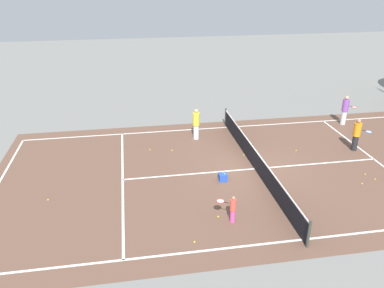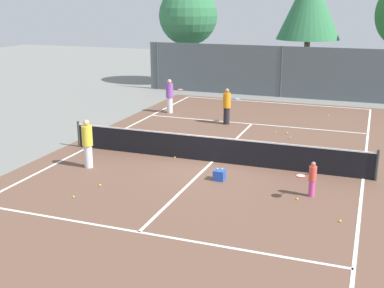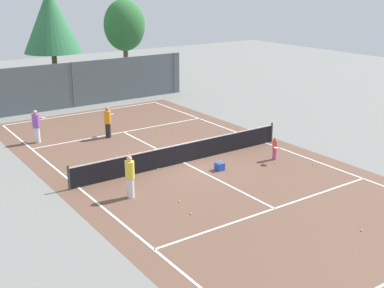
{
  "view_description": "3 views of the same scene",
  "coord_description": "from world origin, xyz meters",
  "views": [
    {
      "loc": [
        15.92,
        -5.81,
        8.97
      ],
      "look_at": [
        -0.67,
        -3.01,
        1.27
      ],
      "focal_mm": 36.03,
      "sensor_mm": 36.0,
      "label": 1
    },
    {
      "loc": [
        5.51,
        -17.27,
        6.0
      ],
      "look_at": [
        -0.21,
        -1.71,
        1.16
      ],
      "focal_mm": 46.56,
      "sensor_mm": 36.0,
      "label": 2
    },
    {
      "loc": [
        -12.79,
        -19.07,
        8.44
      ],
      "look_at": [
        0.13,
        -0.53,
        1.09
      ],
      "focal_mm": 46.34,
      "sensor_mm": 36.0,
      "label": 3
    }
  ],
  "objects": [
    {
      "name": "player_2",
      "position": [
        3.98,
        -2.24,
        0.6
      ],
      "size": [
        0.66,
        0.78,
        1.14
      ],
      "color": "#D14799",
      "rests_on": "ground_plane"
    },
    {
      "name": "tennis_ball_5",
      "position": [
        5.01,
        -3.88,
        0.03
      ],
      "size": [
        0.07,
        0.07,
        0.07
      ],
      "primitive_type": "sphere",
      "color": "#CCE533",
      "rests_on": "ground_plane"
    },
    {
      "name": "tennis_ball_0",
      "position": [
        2.24,
        4.36,
        0.03
      ],
      "size": [
        0.07,
        0.07,
        0.07
      ],
      "primitive_type": "sphere",
      "color": "#CCE533",
      "rests_on": "ground_plane"
    },
    {
      "name": "court_surface",
      "position": [
        0.0,
        0.0,
        0.0
      ],
      "size": [
        13.0,
        25.0,
        0.01
      ],
      "color": "brown",
      "rests_on": "ground_plane"
    },
    {
      "name": "tennis_ball_3",
      "position": [
        3.44,
        9.49,
        0.03
      ],
      "size": [
        0.07,
        0.07,
        0.07
      ],
      "primitive_type": "sphere",
      "color": "#CCE533",
      "rests_on": "ground_plane"
    },
    {
      "name": "tree_0",
      "position": [
        6.92,
        19.13,
        5.04
      ],
      "size": [
        3.57,
        3.04,
        7.22
      ],
      "color": "brown",
      "rests_on": "ground_plane"
    },
    {
      "name": "tennis_ball_4",
      "position": [
        -1.53,
        -0.08,
        0.03
      ],
      "size": [
        0.07,
        0.07,
        0.07
      ],
      "primitive_type": "sphere",
      "color": "#CCE533",
      "rests_on": "ground_plane"
    },
    {
      "name": "tree_2",
      "position": [
        0.78,
        19.51,
        5.7
      ],
      "size": [
        4.48,
        4.48,
        8.21
      ],
      "color": "brown",
      "rests_on": "ground_plane"
    },
    {
      "name": "perimeter_fence",
      "position": [
        0.0,
        14.0,
        1.6
      ],
      "size": [
        18.0,
        0.12,
        3.2
      ],
      "color": "#515B60",
      "rests_on": "ground_plane"
    },
    {
      "name": "player_1",
      "position": [
        -4.83,
        7.36,
        0.95
      ],
      "size": [
        0.95,
        0.69,
        1.85
      ],
      "color": "silver",
      "rests_on": "ground_plane"
    },
    {
      "name": "tennis_ball_6",
      "position": [
        -2.99,
        -4.93,
        0.03
      ],
      "size": [
        0.07,
        0.07,
        0.07
      ],
      "primitive_type": "sphere",
      "color": "#CCE533",
      "rests_on": "ground_plane"
    },
    {
      "name": "tennis_ball_1",
      "position": [
        1.25,
        -9.53,
        0.03
      ],
      "size": [
        0.07,
        0.07,
        0.07
      ],
      "primitive_type": "sphere",
      "color": "#CCE533",
      "rests_on": "ground_plane"
    },
    {
      "name": "tennis_ball_7",
      "position": [
        1.96,
        5.18,
        0.03
      ],
      "size": [
        0.07,
        0.07,
        0.07
      ],
      "primitive_type": "sphere",
      "color": "#CCE533",
      "rests_on": "ground_plane"
    },
    {
      "name": "tennis_ball_11",
      "position": [
        3.64,
        -2.69,
        0.03
      ],
      "size": [
        0.07,
        0.07,
        0.07
      ],
      "primitive_type": "sphere",
      "color": "#CCE533",
      "rests_on": "ground_plane"
    },
    {
      "name": "ground_plane",
      "position": [
        0.0,
        0.0,
        0.0
      ],
      "size": [
        80.0,
        80.0,
        0.0
      ],
      "primitive_type": "plane",
      "color": "slate"
    },
    {
      "name": "tennis_ball_9",
      "position": [
        -5.39,
        1.88,
        0.03
      ],
      "size": [
        0.07,
        0.07,
        0.07
      ],
      "primitive_type": "sphere",
      "color": "#CCE533",
      "rests_on": "ground_plane"
    },
    {
      "name": "tennis_ball_8",
      "position": [
        -2.73,
        -3.75,
        0.03
      ],
      "size": [
        0.07,
        0.07,
        0.07
      ],
      "primitive_type": "sphere",
      "color": "#CCE533",
      "rests_on": "ground_plane"
    },
    {
      "name": "player_0",
      "position": [
        -1.18,
        5.97,
        0.92
      ],
      "size": [
        0.9,
        0.77,
        1.79
      ],
      "color": "#232328",
      "rests_on": "ground_plane"
    },
    {
      "name": "tennis_net",
      "position": [
        0.0,
        0.0,
        0.51
      ],
      "size": [
        11.9,
        0.1,
        1.1
      ],
      "color": "#333833",
      "rests_on": "ground_plane"
    },
    {
      "name": "tennis_ball_10",
      "position": [
        1.45,
        5.01,
        0.03
      ],
      "size": [
        0.07,
        0.07,
        0.07
      ],
      "primitive_type": "sphere",
      "color": "#CCE533",
      "rests_on": "ground_plane"
    },
    {
      "name": "player_3",
      "position": [
        -4.11,
        -2.19,
        0.93
      ],
      "size": [
        0.39,
        0.39,
        1.81
      ],
      "color": "silver",
      "rests_on": "ground_plane"
    },
    {
      "name": "tennis_ball_2",
      "position": [
        -1.6,
        2.85,
        0.03
      ],
      "size": [
        0.07,
        0.07,
        0.07
      ],
      "primitive_type": "sphere",
      "color": "#CCE533",
      "rests_on": "ground_plane"
    },
    {
      "name": "ball_crate",
      "position": [
        0.84,
        -1.81,
        0.18
      ],
      "size": [
        0.37,
        0.38,
        0.43
      ],
      "color": "blue",
      "rests_on": "ground_plane"
    }
  ]
}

